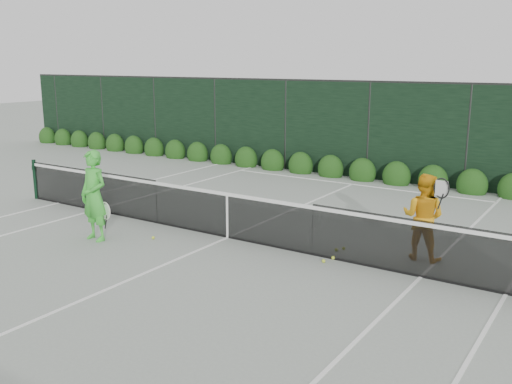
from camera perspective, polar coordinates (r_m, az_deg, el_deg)
The scene contains 8 objects.
ground at distance 12.07m, azimuth -2.85°, elevation -4.59°, with size 80.00×80.00×0.00m, color gray.
tennis_net at distance 11.93m, azimuth -2.97°, elevation -2.14°, with size 12.90×0.10×1.07m.
player_woman at distance 12.16m, azimuth -15.89°, elevation -0.37°, with size 0.71×0.49×1.88m.
player_man at distance 11.02m, azimuth 16.37°, elevation -2.40°, with size 0.91×0.64×1.64m.
court_lines at distance 12.07m, azimuth -2.85°, elevation -4.57°, with size 11.03×23.83×0.01m.
windscreen_fence at distance 9.70m, azimuth -12.42°, elevation 0.01°, with size 32.00×21.07×3.06m.
hedge_row at distance 18.11m, azimuth 10.59°, elevation 1.90°, with size 31.66×0.65×0.94m.
tennis_balls at distance 11.19m, azimuth 3.97°, elevation -5.86°, with size 3.77×1.61×0.07m.
Camera 1 is at (6.81, -9.28, 3.64)m, focal length 40.00 mm.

